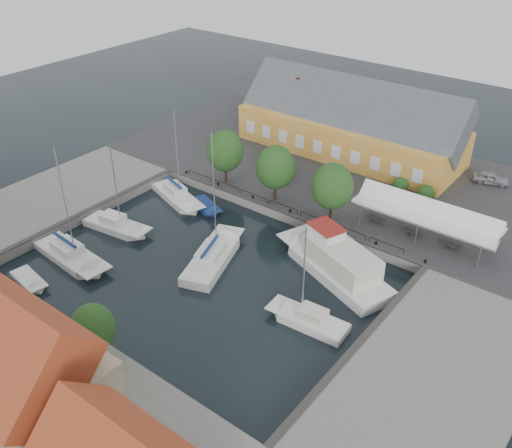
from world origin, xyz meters
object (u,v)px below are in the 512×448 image
Objects in this scene: car_silver at (491,178)px; east_boat_b at (309,322)px; west_boat_a at (177,197)px; west_boat_d at (71,257)px; launch_sw at (29,282)px; car_red at (284,172)px; trawler at (336,265)px; launch_nw at (206,207)px; tent_canopy at (426,214)px; warehouse at (348,125)px; center_sailboat at (213,259)px; west_boat_c at (116,227)px.

east_boat_b reaches higher than car_silver.
car_silver is 35.97m from west_boat_a.
west_boat_d is 4.62m from launch_sw.
trawler is (14.05, -11.53, -0.65)m from car_red.
west_boat_a is at bearing 90.96° from west_boat_d.
west_boat_d is at bearing 127.57° from car_silver.
car_silver is at bearing 76.87° from trawler.
west_boat_a reaches higher than launch_nw.
car_silver is at bearing 84.80° from tent_canopy.
east_boat_b is at bearing -64.97° from warehouse.
trawler is (12.27, -22.88, -3.41)m from warehouse.
west_boat_a is 2.31× the size of launch_nw.
car_silver is 0.30× the size of center_sailboat.
car_silver is at bearing 62.13° from center_sailboat.
east_boat_b is at bearing -8.63° from center_sailboat.
east_boat_b reaches higher than tent_canopy.
launch_sw is at bearing -133.32° from tent_canopy.
car_red is 0.33× the size of west_boat_d.
launch_sw is (-10.98, -12.54, -0.27)m from center_sailboat.
tent_canopy is 31.14m from west_boat_c.
warehouse is 7.12× the size of car_silver.
west_boat_a is (-27.24, -23.45, -1.41)m from car_silver.
west_boat_d is at bearing -103.28° from launch_nw.
center_sailboat is 1.37× the size of east_boat_b.
east_boat_b is at bearing 155.90° from car_silver.
center_sailboat is 2.69× the size of launch_nw.
tent_canopy is at bearing 31.58° from west_boat_c.
tent_canopy is at bearing 46.68° from launch_sw.
car_red is 12.78m from west_boat_a.
west_boat_c is 2.09× the size of launch_nw.
warehouse is 21.63m from tent_canopy.
launch_nw is at bearing 76.72° from west_boat_d.
warehouse reaches higher than car_red.
car_red is 0.87× the size of launch_sw.
trawler is at bearing -115.64° from tent_canopy.
launch_nw is (-17.65, 1.77, -0.93)m from trawler.
west_boat_c is 9.98m from launch_nw.
west_boat_d is at bearing -144.32° from center_sailboat.
launch_sw is at bearing -155.04° from east_boat_b.
trawler is at bearing 40.41° from launch_sw.
west_boat_c is (-27.79, -31.87, -1.42)m from car_silver.
car_silver is 34.17m from center_sailboat.
tent_canopy reaches higher than car_silver.
car_red is (-19.80, -13.15, -0.01)m from car_silver.
west_boat_c is at bearing 179.67° from east_boat_b.
warehouse is 18.32m from car_silver.
warehouse reaches higher than tent_canopy.
tent_canopy is 23.42m from launch_nw.
warehouse reaches higher than east_boat_b.
warehouse is at bearing 66.94° from west_boat_a.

